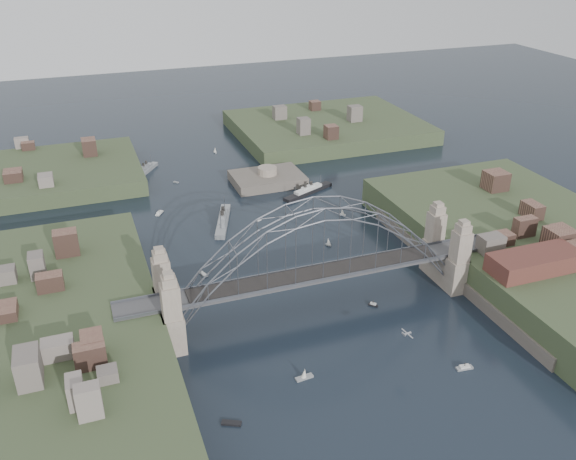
# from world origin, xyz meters

# --- Properties ---
(ground) EXTENTS (500.00, 500.00, 0.00)m
(ground) POSITION_xyz_m (0.00, 0.00, 0.00)
(ground) COLOR black
(ground) RESTS_ON ground
(bridge) EXTENTS (84.00, 13.80, 24.60)m
(bridge) POSITION_xyz_m (0.00, 0.00, 12.32)
(bridge) COLOR #444446
(bridge) RESTS_ON ground
(shore_west) EXTENTS (50.50, 90.00, 12.00)m
(shore_west) POSITION_xyz_m (-57.32, 0.00, 1.97)
(shore_west) COLOR #364427
(shore_west) RESTS_ON ground
(shore_east) EXTENTS (50.50, 90.00, 12.00)m
(shore_east) POSITION_xyz_m (57.32, 0.00, 1.97)
(shore_east) COLOR #364427
(shore_east) RESTS_ON ground
(headland_nw) EXTENTS (60.00, 45.00, 9.00)m
(headland_nw) POSITION_xyz_m (-55.00, 95.00, 0.50)
(headland_nw) COLOR #364427
(headland_nw) RESTS_ON ground
(headland_ne) EXTENTS (70.00, 55.00, 9.50)m
(headland_ne) POSITION_xyz_m (50.00, 110.00, 0.75)
(headland_ne) COLOR #364427
(headland_ne) RESTS_ON ground
(fort_island) EXTENTS (22.00, 16.00, 9.40)m
(fort_island) POSITION_xyz_m (12.00, 70.00, -0.34)
(fort_island) COLOR #554D44
(fort_island) RESTS_ON ground
(wharf_shed) EXTENTS (20.00, 8.00, 4.00)m
(wharf_shed) POSITION_xyz_m (44.00, -14.00, 10.00)
(wharf_shed) COLOR #592D26
(wharf_shed) RESTS_ON shore_east
(finger_pier) EXTENTS (4.00, 22.00, 1.40)m
(finger_pier) POSITION_xyz_m (39.00, -28.00, 0.70)
(finger_pier) COLOR #444446
(finger_pier) RESTS_ON ground
(naval_cruiser_near) EXTENTS (9.09, 19.57, 5.95)m
(naval_cruiser_near) POSITION_xyz_m (-8.64, 46.60, 0.92)
(naval_cruiser_near) COLOR gray
(naval_cruiser_near) RESTS_ON ground
(naval_cruiser_far) EXTENTS (9.94, 13.45, 5.00)m
(naval_cruiser_far) POSITION_xyz_m (-23.12, 92.53, 0.78)
(naval_cruiser_far) COLOR gray
(naval_cruiser_far) RESTS_ON ground
(ocean_liner) EXTENTS (18.36, 10.51, 4.68)m
(ocean_liner) POSITION_xyz_m (21.11, 57.98, 0.73)
(ocean_liner) COLOR black
(ocean_liner) RESTS_ON ground
(aeroplane) EXTENTS (1.78, 3.28, 0.48)m
(aeroplane) POSITION_xyz_m (8.04, -23.35, 6.94)
(aeroplane) COLOR #A6A8AD
(small_boat_a) EXTENTS (1.71, 2.85, 0.45)m
(small_boat_a) POSITION_xyz_m (-19.97, 21.36, 0.15)
(small_boat_a) COLOR silver
(small_boat_a) RESTS_ON ground
(small_boat_b) EXTENTS (1.56, 1.59, 2.38)m
(small_boat_b) POSITION_xyz_m (13.47, 24.71, 1.03)
(small_boat_b) COLOR silver
(small_boat_b) RESTS_ON ground
(small_boat_c) EXTENTS (3.48, 1.47, 2.38)m
(small_boat_c) POSITION_xyz_m (-10.97, -20.79, 0.69)
(small_boat_c) COLOR silver
(small_boat_c) RESTS_ON ground
(small_boat_d) EXTENTS (1.81, 1.86, 2.38)m
(small_boat_d) POSITION_xyz_m (24.34, 39.96, 0.95)
(small_boat_d) COLOR silver
(small_boat_d) RESTS_ON ground
(small_boat_e) EXTENTS (2.76, 3.38, 1.43)m
(small_boat_e) POSITION_xyz_m (-24.14, 58.78, 0.28)
(small_boat_e) COLOR silver
(small_boat_e) RESTS_ON ground
(small_boat_f) EXTENTS (1.62, 1.09, 0.45)m
(small_boat_f) POSITION_xyz_m (1.09, 44.76, 0.15)
(small_boat_f) COLOR silver
(small_boat_f) RESTS_ON ground
(small_boat_g) EXTENTS (3.28, 1.35, 1.43)m
(small_boat_g) POSITION_xyz_m (18.00, -28.50, 0.28)
(small_boat_g) COLOR silver
(small_boat_g) RESTS_ON ground
(small_boat_h) EXTENTS (1.67, 1.72, 0.45)m
(small_boat_h) POSITION_xyz_m (-15.37, 80.24, 0.15)
(small_boat_h) COLOR silver
(small_boat_h) RESTS_ON ground
(small_boat_i) EXTENTS (2.32, 2.08, 1.43)m
(small_boat_i) POSITION_xyz_m (29.95, 11.96, 0.29)
(small_boat_i) COLOR silver
(small_boat_i) RESTS_ON ground
(small_boat_j) EXTENTS (3.45, 2.47, 0.45)m
(small_boat_j) POSITION_xyz_m (-26.43, -27.20, 0.15)
(small_boat_j) COLOR silver
(small_boat_j) RESTS_ON ground
(small_boat_k) EXTENTS (1.21, 1.69, 2.38)m
(small_boat_k) POSITION_xyz_m (3.18, 103.38, 1.01)
(small_boat_k) COLOR silver
(small_boat_k) RESTS_ON ground
(small_boat_l) EXTENTS (1.36, 2.82, 0.45)m
(small_boat_l) POSITION_xyz_m (-34.66, 34.31, 0.15)
(small_boat_l) COLOR silver
(small_boat_l) RESTS_ON ground
(small_boat_m) EXTENTS (1.92, 2.02, 1.43)m
(small_boat_m) POSITION_xyz_m (11.61, -3.97, 0.29)
(small_boat_m) COLOR silver
(small_boat_m) RESTS_ON ground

